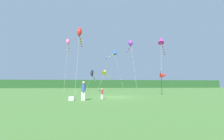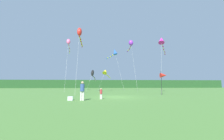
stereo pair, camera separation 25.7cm
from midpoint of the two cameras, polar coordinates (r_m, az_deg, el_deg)
The scene contains 13 objects.
ground_plane at distance 16.58m, azimuth 2.14°, elevation -11.12°, with size 120.00×120.00×0.00m, color #477533.
distant_treeline at distance 61.44m, azimuth -2.79°, elevation -5.78°, with size 108.00×3.09×3.47m, color #234C23.
person_adult at distance 13.18m, azimuth -11.63°, elevation -8.00°, with size 0.39×0.39×1.77m.
person_child at distance 14.20m, azimuth -4.03°, elevation -9.48°, with size 0.24×0.24×1.10m.
cooler_box at distance 13.66m, azimuth -16.29°, elevation -11.21°, with size 0.45×0.39×0.36m, color silver.
banner_flag_pole at distance 21.22m, azimuth 20.86°, elevation -2.17°, with size 0.90×0.70×3.40m.
kite_purple at distance 31.87m, azimuth 8.02°, elevation 10.79°, with size 1.16×6.33×11.49m.
kite_rainbow at distance 34.94m, azimuth -17.30°, elevation 10.44°, with size 1.60×9.79×12.22m.
kite_magenta at distance 27.30m, azimuth 20.13°, elevation 11.12°, with size 5.01×8.51×10.32m.
kite_black at distance 33.06m, azimuth -7.71°, elevation -1.63°, with size 1.57×9.69×5.14m.
kite_red at distance 25.16m, azimuth -12.94°, elevation 14.59°, with size 0.84×7.59×11.25m.
kite_blue at distance 33.37m, azimuth 1.24°, elevation 7.38°, with size 3.91×4.99×10.11m.
kite_yellow at distance 32.41m, azimuth -2.47°, elevation -0.77°, with size 3.30×7.82×5.37m.
Camera 2 is at (-1.79, -16.42, 1.47)m, focal length 22.09 mm.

